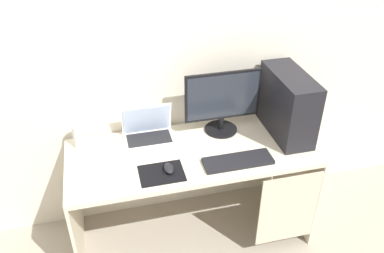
% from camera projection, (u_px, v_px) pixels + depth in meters
% --- Properties ---
extents(ground_plane, '(8.00, 8.00, 0.00)m').
position_uv_depth(ground_plane, '(192.00, 231.00, 2.91)').
color(ground_plane, '#9E9384').
extents(wall_back, '(4.00, 0.05, 2.60)m').
position_uv_depth(wall_back, '(178.00, 43.00, 2.48)').
color(wall_back, beige).
rests_on(wall_back, ground_plane).
extents(desk, '(1.56, 0.63, 0.73)m').
position_uv_depth(desk, '(195.00, 168.00, 2.58)').
color(desk, beige).
rests_on(desk, ground_plane).
extents(pc_tower, '(0.20, 0.49, 0.42)m').
position_uv_depth(pc_tower, '(288.00, 104.00, 2.57)').
color(pc_tower, black).
rests_on(pc_tower, desk).
extents(monitor, '(0.50, 0.22, 0.43)m').
position_uv_depth(monitor, '(222.00, 102.00, 2.58)').
color(monitor, black).
rests_on(monitor, desk).
extents(laptop, '(0.32, 0.23, 0.23)m').
position_uv_depth(laptop, '(149.00, 133.00, 2.59)').
color(laptop, white).
rests_on(laptop, desk).
extents(speaker, '(0.07, 0.07, 0.16)m').
position_uv_depth(speaker, '(79.00, 136.00, 2.51)').
color(speaker, silver).
rests_on(speaker, desk).
extents(keyboard, '(0.42, 0.14, 0.02)m').
position_uv_depth(keyboard, '(238.00, 161.00, 2.40)').
color(keyboard, black).
rests_on(keyboard, desk).
extents(mousepad, '(0.26, 0.20, 0.00)m').
position_uv_depth(mousepad, '(162.00, 173.00, 2.32)').
color(mousepad, black).
rests_on(mousepad, desk).
extents(mouse_left, '(0.06, 0.10, 0.03)m').
position_uv_depth(mouse_left, '(169.00, 168.00, 2.33)').
color(mouse_left, black).
rests_on(mouse_left, mousepad).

